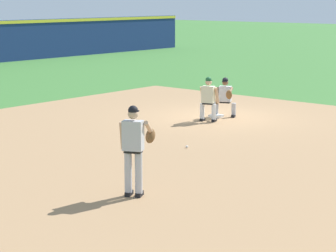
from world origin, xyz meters
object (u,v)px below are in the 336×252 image
at_px(baseball, 187,147).
at_px(first_baseman, 225,96).
at_px(pitcher, 134,145).
at_px(first_base_bag, 216,116).
at_px(baserunner, 208,97).

height_order(baseball, first_baseman, first_baseman).
relative_size(baseball, first_baseman, 0.06).
xyz_separation_m(pitcher, first_baseman, (8.55, 3.86, -0.33)).
height_order(first_base_bag, pitcher, pitcher).
height_order(baseball, pitcher, pitcher).
bearing_deg(baserunner, first_base_bag, 17.50).
xyz_separation_m(first_baseman, baserunner, (-1.01, -0.05, 0.06)).
xyz_separation_m(first_base_bag, first_baseman, (0.24, -0.20, 0.69)).
height_order(baseball, baserunner, baserunner).
relative_size(pitcher, first_baseman, 1.39).
bearing_deg(baserunner, baseball, -151.31).
bearing_deg(first_base_bag, first_baseman, -39.24).
distance_m(first_baseman, baserunner, 1.02).
bearing_deg(first_baseman, first_base_bag, 140.76).
bearing_deg(first_baseman, baseball, -156.51).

